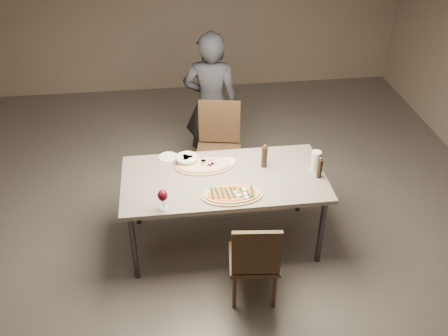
{
  "coord_description": "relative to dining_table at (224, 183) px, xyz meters",
  "views": [
    {
      "loc": [
        -0.44,
        -3.56,
        3.3
      ],
      "look_at": [
        0.0,
        0.0,
        0.85
      ],
      "focal_mm": 40.0,
      "sensor_mm": 36.0,
      "label": 1
    }
  ],
  "objects": [
    {
      "name": "wine_glass",
      "position": [
        -0.54,
        -0.38,
        0.19
      ],
      "size": [
        0.08,
        0.08,
        0.19
      ],
      "rotation": [
        0.0,
        0.0,
        -0.4
      ],
      "color": "silver",
      "rests_on": "dining_table"
    },
    {
      "name": "pepper_mill_left",
      "position": [
        0.38,
        0.13,
        0.17
      ],
      "size": [
        0.06,
        0.06,
        0.23
      ],
      "rotation": [
        0.0,
        0.0,
        -0.29
      ],
      "color": "black",
      "rests_on": "dining_table"
    },
    {
      "name": "diner",
      "position": [
        0.02,
        1.24,
        0.13
      ],
      "size": [
        0.68,
        0.52,
        1.65
      ],
      "primitive_type": "imported",
      "rotation": [
        0.0,
        0.0,
        2.91
      ],
      "color": "black",
      "rests_on": "ground"
    },
    {
      "name": "pepper_mill_right",
      "position": [
        0.83,
        -0.1,
        0.15
      ],
      "size": [
        0.05,
        0.05,
        0.2
      ],
      "rotation": [
        0.0,
        0.0,
        -0.16
      ],
      "color": "black",
      "rests_on": "dining_table"
    },
    {
      "name": "bread_basket",
      "position": [
        -0.31,
        0.27,
        0.1
      ],
      "size": [
        0.21,
        0.21,
        0.07
      ],
      "rotation": [
        0.0,
        0.0,
        0.39
      ],
      "color": "beige",
      "rests_on": "dining_table"
    },
    {
      "name": "zucchini_pizza",
      "position": [
        0.04,
        -0.28,
        0.07
      ],
      "size": [
        0.52,
        0.29,
        0.05
      ],
      "rotation": [
        0.0,
        0.0,
        0.28
      ],
      "color": "tan",
      "rests_on": "dining_table"
    },
    {
      "name": "chair_near",
      "position": [
        0.15,
        -0.75,
        -0.22
      ],
      "size": [
        0.44,
        0.44,
        0.84
      ],
      "rotation": [
        0.0,
        0.0,
        -0.1
      ],
      "color": "#412C1B",
      "rests_on": "ground"
    },
    {
      "name": "side_plate",
      "position": [
        -0.48,
        0.38,
        0.06
      ],
      "size": [
        0.18,
        0.18,
        0.01
      ],
      "rotation": [
        0.0,
        0.0,
        0.33
      ],
      "color": "white",
      "rests_on": "dining_table"
    },
    {
      "name": "dining_table",
      "position": [
        0.0,
        0.0,
        0.0
      ],
      "size": [
        1.8,
        0.9,
        0.75
      ],
      "color": "gray",
      "rests_on": "ground"
    },
    {
      "name": "chair_far",
      "position": [
        0.06,
        0.92,
        -0.15
      ],
      "size": [
        0.54,
        0.54,
        0.97
      ],
      "rotation": [
        0.0,
        0.0,
        2.96
      ],
      "color": "#412C1B",
      "rests_on": "ground"
    },
    {
      "name": "ham_pizza",
      "position": [
        -0.16,
        0.18,
        0.07
      ],
      "size": [
        0.52,
        0.29,
        0.04
      ],
      "rotation": [
        0.0,
        0.0,
        -0.02
      ],
      "color": "tan",
      "rests_on": "dining_table"
    },
    {
      "name": "carafe",
      "position": [
        0.83,
        0.02,
        0.15
      ],
      "size": [
        0.09,
        0.09,
        0.19
      ],
      "rotation": [
        0.0,
        0.0,
        0.23
      ],
      "color": "silver",
      "rests_on": "dining_table"
    },
    {
      "name": "oil_dish",
      "position": [
        0.07,
        0.23,
        0.07
      ],
      "size": [
        0.14,
        0.14,
        0.02
      ],
      "rotation": [
        0.0,
        0.0,
        -0.21
      ],
      "color": "white",
      "rests_on": "dining_table"
    },
    {
      "name": "room",
      "position": [
        0.0,
        0.0,
        0.71
      ],
      "size": [
        7.0,
        7.0,
        7.0
      ],
      "color": "#57524B",
      "rests_on": "ground"
    }
  ]
}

